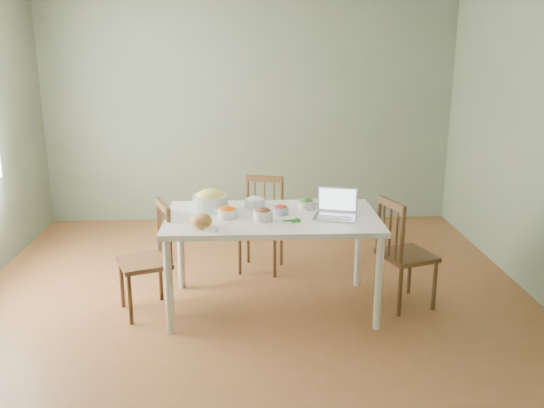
{
  "coord_description": "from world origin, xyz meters",
  "views": [
    {
      "loc": [
        -0.03,
        -4.69,
        2.2
      ],
      "look_at": [
        0.17,
        -0.1,
        0.92
      ],
      "focal_mm": 38.55,
      "sensor_mm": 36.0,
      "label": 1
    }
  ],
  "objects_px": {
    "dining_table": "(272,262)",
    "laptop": "(335,204)",
    "bowl_squash": "(210,200)",
    "chair_far": "(261,226)",
    "chair_right": "(407,253)",
    "chair_left": "(144,260)",
    "bread_boule": "(201,221)"
  },
  "relations": [
    {
      "from": "bread_boule",
      "to": "laptop",
      "type": "relative_size",
      "value": 0.52
    },
    {
      "from": "chair_far",
      "to": "bowl_squash",
      "type": "height_order",
      "value": "bowl_squash"
    },
    {
      "from": "dining_table",
      "to": "chair_right",
      "type": "xyz_separation_m",
      "value": [
        1.14,
        0.01,
        0.07
      ]
    },
    {
      "from": "bread_boule",
      "to": "chair_far",
      "type": "bearing_deg",
      "value": 67.38
    },
    {
      "from": "chair_right",
      "to": "laptop",
      "type": "height_order",
      "value": "laptop"
    },
    {
      "from": "chair_right",
      "to": "laptop",
      "type": "bearing_deg",
      "value": 79.42
    },
    {
      "from": "laptop",
      "to": "chair_right",
      "type": "bearing_deg",
      "value": 24.6
    },
    {
      "from": "bread_boule",
      "to": "chair_left",
      "type": "bearing_deg",
      "value": 153.05
    },
    {
      "from": "chair_far",
      "to": "laptop",
      "type": "height_order",
      "value": "laptop"
    },
    {
      "from": "chair_left",
      "to": "laptop",
      "type": "relative_size",
      "value": 2.81
    },
    {
      "from": "chair_left",
      "to": "bread_boule",
      "type": "height_order",
      "value": "chair_left"
    },
    {
      "from": "dining_table",
      "to": "laptop",
      "type": "bearing_deg",
      "value": -10.09
    },
    {
      "from": "chair_far",
      "to": "bread_boule",
      "type": "height_order",
      "value": "bread_boule"
    },
    {
      "from": "bowl_squash",
      "to": "laptop",
      "type": "relative_size",
      "value": 0.91
    },
    {
      "from": "laptop",
      "to": "chair_left",
      "type": "bearing_deg",
      "value": -165.58
    },
    {
      "from": "chair_far",
      "to": "bread_boule",
      "type": "distance_m",
      "value": 1.32
    },
    {
      "from": "chair_left",
      "to": "bowl_squash",
      "type": "bearing_deg",
      "value": 91.6
    },
    {
      "from": "dining_table",
      "to": "chair_left",
      "type": "xyz_separation_m",
      "value": [
        -1.06,
        -0.04,
        0.06
      ]
    },
    {
      "from": "bread_boule",
      "to": "bowl_squash",
      "type": "distance_m",
      "value": 0.49
    },
    {
      "from": "dining_table",
      "to": "bowl_squash",
      "type": "height_order",
      "value": "bowl_squash"
    },
    {
      "from": "dining_table",
      "to": "laptop",
      "type": "relative_size",
      "value": 5.26
    },
    {
      "from": "bowl_squash",
      "to": "laptop",
      "type": "bearing_deg",
      "value": -15.38
    },
    {
      "from": "chair_right",
      "to": "chair_far",
      "type": "bearing_deg",
      "value": 35.95
    },
    {
      "from": "dining_table",
      "to": "chair_right",
      "type": "distance_m",
      "value": 1.15
    },
    {
      "from": "bread_boule",
      "to": "bowl_squash",
      "type": "bearing_deg",
      "value": 85.19
    },
    {
      "from": "chair_far",
      "to": "chair_right",
      "type": "height_order",
      "value": "chair_right"
    },
    {
      "from": "bread_boule",
      "to": "laptop",
      "type": "distance_m",
      "value": 1.09
    },
    {
      "from": "chair_far",
      "to": "laptop",
      "type": "bearing_deg",
      "value": -44.06
    },
    {
      "from": "chair_left",
      "to": "chair_right",
      "type": "height_order",
      "value": "chair_right"
    },
    {
      "from": "dining_table",
      "to": "chair_far",
      "type": "xyz_separation_m",
      "value": [
        -0.07,
        0.86,
        0.05
      ]
    },
    {
      "from": "bread_boule",
      "to": "bowl_squash",
      "type": "height_order",
      "value": "bowl_squash"
    },
    {
      "from": "bowl_squash",
      "to": "chair_left",
      "type": "bearing_deg",
      "value": -156.46
    }
  ]
}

